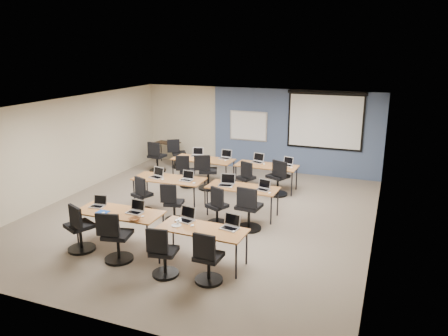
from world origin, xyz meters
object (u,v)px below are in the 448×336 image
at_px(laptop_1, 136,209).
at_px(laptop_7, 263,187).
at_px(laptop_9, 226,156).
at_px(task_chair_9, 207,175).
at_px(training_table_front_right, 202,231).
at_px(task_chair_1, 116,241).
at_px(laptop_11, 288,163).
at_px(training_table_mid_left, 169,180).
at_px(laptop_3, 231,225).
at_px(whiteboard, 248,126).
at_px(task_chair_0, 79,232).
at_px(task_chair_8, 186,174).
at_px(task_chair_4, 142,197).
at_px(laptop_6, 227,183).
at_px(laptop_4, 157,175).
at_px(training_table_back_right, 266,167).
at_px(task_chair_11, 278,181).
at_px(training_table_front_left, 119,214).
at_px(utility_table, 167,145).
at_px(spare_chair_a, 178,156).
at_px(laptop_10, 258,160).
at_px(projector_screen, 325,117).
at_px(task_chair_7, 248,212).
at_px(laptop_0, 98,204).
at_px(laptop_2, 186,217).
at_px(laptop_5, 187,178).
at_px(task_chair_5, 173,206).
at_px(task_chair_3, 208,262).
at_px(spare_chair_b, 157,159).
at_px(task_chair_6, 217,209).
at_px(task_chair_2, 163,256).
at_px(training_table_mid_right, 243,189).
at_px(laptop_8, 197,154).
at_px(training_table_back_left, 203,160).
at_px(task_chair_10, 246,181).

height_order(laptop_1, laptop_7, laptop_1).
distance_m(laptop_9, task_chair_9, 1.00).
xyz_separation_m(laptop_9, task_chair_9, (-0.23, -0.91, -0.36)).
bearing_deg(training_table_front_right, task_chair_1, -160.38).
bearing_deg(laptop_1, laptop_11, 68.43).
relative_size(training_table_mid_left, laptop_3, 5.54).
xyz_separation_m(whiteboard, task_chair_0, (-1.18, -7.15, -1.02)).
height_order(training_table_front_right, laptop_1, laptop_1).
bearing_deg(task_chair_8, laptop_9, 25.43).
xyz_separation_m(training_table_front_right, task_chair_4, (-2.50, 1.90, -0.29)).
relative_size(task_chair_4, laptop_11, 3.17).
relative_size(laptop_3, laptop_6, 0.92).
xyz_separation_m(whiteboard, task_chair_8, (-1.04, -2.59, -1.05)).
bearing_deg(training_table_mid_left, laptop_4, -177.45).
xyz_separation_m(task_chair_1, task_chair_9, (-0.14, 4.67, 0.01)).
bearing_deg(training_table_back_right, whiteboard, 122.21).
height_order(task_chair_4, task_chair_11, task_chair_11).
xyz_separation_m(training_table_front_left, task_chair_0, (-0.57, -0.57, -0.26)).
relative_size(task_chair_0, laptop_11, 3.45).
relative_size(laptop_6, utility_table, 0.42).
xyz_separation_m(training_table_front_left, spare_chair_a, (-1.64, 5.78, -0.28)).
distance_m(laptop_3, task_chair_9, 4.53).
bearing_deg(laptop_1, laptop_10, 78.19).
bearing_deg(laptop_6, laptop_10, 77.71).
bearing_deg(task_chair_1, task_chair_8, 87.77).
distance_m(training_table_front_right, training_table_back_right, 4.75).
relative_size(projector_screen, task_chair_7, 2.29).
distance_m(laptop_0, task_chair_1, 1.26).
xyz_separation_m(laptop_2, task_chair_8, (-1.92, 3.89, -0.40)).
relative_size(laptop_5, task_chair_5, 0.33).
bearing_deg(task_chair_3, spare_chair_b, 129.03).
relative_size(training_table_mid_left, laptop_5, 5.94).
distance_m(laptop_2, task_chair_3, 1.25).
bearing_deg(training_table_front_left, laptop_4, 100.14).
bearing_deg(training_table_mid_left, training_table_front_left, -88.48).
bearing_deg(spare_chair_a, task_chair_6, -84.65).
relative_size(task_chair_0, task_chair_2, 1.06).
height_order(training_table_mid_right, task_chair_5, task_chair_5).
xyz_separation_m(task_chair_7, laptop_9, (-1.80, 3.23, 0.36)).
distance_m(whiteboard, task_chair_5, 5.19).
bearing_deg(laptop_7, training_table_mid_left, -168.69).
xyz_separation_m(training_table_back_right, laptop_1, (-1.48, -4.49, 0.11)).
height_order(task_chair_7, laptop_8, task_chair_7).
relative_size(training_table_back_left, task_chair_10, 1.91).
relative_size(laptop_1, task_chair_1, 0.31).
bearing_deg(task_chair_0, task_chair_4, 114.35).
bearing_deg(laptop_7, laptop_0, -130.23).
bearing_deg(task_chair_6, task_chair_7, 21.48).
height_order(training_table_mid_left, laptop_5, laptop_5).
height_order(task_chair_2, laptop_7, task_chair_2).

